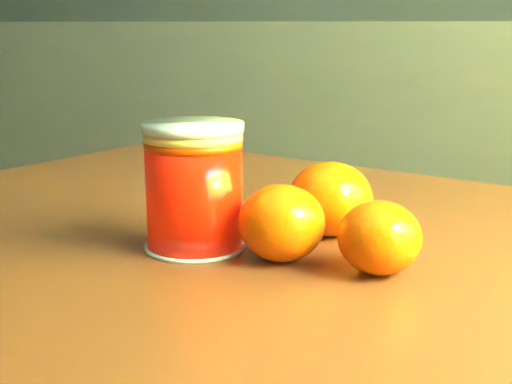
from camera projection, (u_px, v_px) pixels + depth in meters
The scene contains 6 objects.
kitchen_counter at pixel (253, 165), 2.30m from camera, with size 3.15×0.60×0.90m, color #545559.
table at pixel (284, 328), 0.67m from camera, with size 1.02×0.78×0.71m.
juice_glass at pixel (194, 187), 0.60m from camera, with size 0.09×0.09×0.11m.
orange_front at pixel (330, 199), 0.65m from camera, with size 0.08×0.08×0.07m, color #F05504.
orange_back at pixel (282, 223), 0.58m from camera, with size 0.07×0.07×0.06m, color #F05504.
orange_extra at pixel (380, 238), 0.55m from camera, with size 0.07×0.07×0.06m, color #F05504.
Camera 1 is at (1.06, -0.54, 0.90)m, focal length 50.00 mm.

